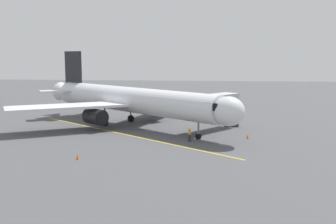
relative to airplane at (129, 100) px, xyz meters
name	(u,v)px	position (x,y,z in m)	size (l,w,h in m)	color
ground_plane	(130,126)	(-0.09, -0.20, -4.00)	(220.00, 220.00, 0.00)	#4C4C4F
apron_lead_in_line	(122,134)	(-0.22, 6.17, -4.00)	(0.24, 40.00, 0.01)	yellow
airplane	(129,100)	(0.00, 0.00, 0.00)	(34.22, 31.84, 11.50)	silver
jet_bridge	(209,105)	(-12.18, 2.77, -0.24)	(8.72, 10.16, 5.40)	#B7B7BC
ground_crew_marshaller	(190,134)	(-9.74, 10.02, -3.12)	(0.35, 0.45, 1.71)	#23232D
box_truck_near_nose	(192,106)	(-8.94, -14.00, -2.62)	(4.91, 4.16, 2.62)	#2D3899
safety_cone_nose_left	(225,123)	(-14.60, -2.17, -3.73)	(0.32, 0.32, 0.55)	#F2590F
safety_cone_nose_right	(248,137)	(-17.22, 7.72, -3.73)	(0.32, 0.32, 0.55)	#F2590F
safety_cone_wing_port	(78,157)	(1.46, 20.08, -3.73)	(0.32, 0.32, 0.55)	#F2590F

